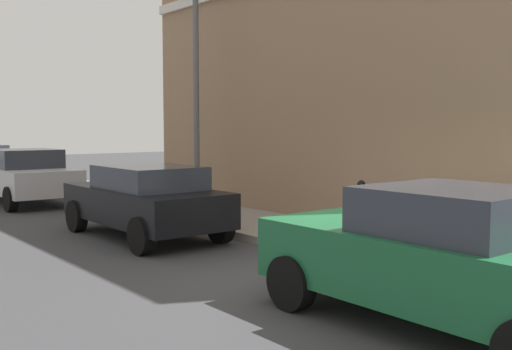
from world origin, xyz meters
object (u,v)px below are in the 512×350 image
lamppost (196,77)px  car_silver (25,176)px  car_black (145,199)px  bollard_near_cabinet (361,208)px  car_green (445,256)px  utility_cabinet (461,224)px

lamppost → car_silver: bearing=116.7°
car_black → bollard_near_cabinet: 4.07m
car_green → utility_cabinet: 2.74m
car_silver → car_black: bearing=-178.4°
utility_cabinet → lamppost: bearing=89.9°
car_green → utility_cabinet: size_ratio=3.42×
car_green → utility_cabinet: (2.41, 1.29, -0.08)m
car_black → utility_cabinet: (2.39, -5.23, -0.06)m
car_green → utility_cabinet: bearing=-61.4°
car_green → lamppost: size_ratio=0.69×
car_black → utility_cabinet: bearing=-154.7°
lamppost → car_green: bearing=-106.1°
car_black → bollard_near_cabinet: car_black is taller
car_black → lamppost: (2.40, 1.84, 2.56)m
bollard_near_cabinet → car_silver: bearing=104.4°
car_black → lamppost: 3.96m
car_silver → utility_cabinet: 12.26m
car_silver → lamppost: lamppost is taller
utility_cabinet → bollard_near_cabinet: (0.10, 2.01, 0.02)m
car_silver → lamppost: bearing=-152.4°
car_black → car_silver: (-0.08, 6.77, 0.03)m
car_silver → lamppost: (2.48, -4.93, 2.53)m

